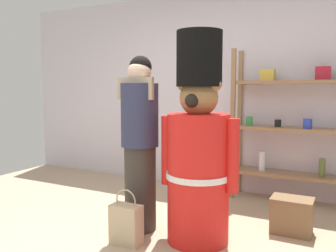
{
  "coord_description": "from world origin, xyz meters",
  "views": [
    {
      "loc": [
        1.56,
        -2.29,
        1.33
      ],
      "look_at": [
        0.11,
        0.48,
        1.0
      ],
      "focal_mm": 37.98,
      "sensor_mm": 36.0,
      "label": 1
    }
  ],
  "objects": [
    {
      "name": "person_shopper",
      "position": [
        -0.18,
        0.47,
        0.85
      ],
      "size": [
        0.36,
        0.35,
        1.63
      ],
      "color": "#38332D",
      "rests_on": "ground_plane"
    },
    {
      "name": "display_crate",
      "position": [
        1.1,
        1.04,
        0.17
      ],
      "size": [
        0.37,
        0.25,
        0.33
      ],
      "color": "brown",
      "rests_on": "ground_plane"
    },
    {
      "name": "shopping_bag",
      "position": [
        -0.12,
        0.14,
        0.18
      ],
      "size": [
        0.27,
        0.15,
        0.48
      ],
      "color": "#C1AD89",
      "rests_on": "ground_plane"
    },
    {
      "name": "back_wall",
      "position": [
        0.0,
        2.2,
        1.3
      ],
      "size": [
        6.4,
        0.12,
        2.6
      ],
      "primitive_type": "cube",
      "color": "silver",
      "rests_on": "ground_plane"
    },
    {
      "name": "teddy_bear_guard",
      "position": [
        0.4,
        0.49,
        0.78
      ],
      "size": [
        0.71,
        0.56,
        1.81
      ],
      "color": "red",
      "rests_on": "ground_plane"
    },
    {
      "name": "merchandise_shelf",
      "position": [
        0.95,
        1.98,
        0.91
      ],
      "size": [
        1.38,
        0.35,
        1.8
      ],
      "color": "#93704C",
      "rests_on": "ground_plane"
    }
  ]
}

